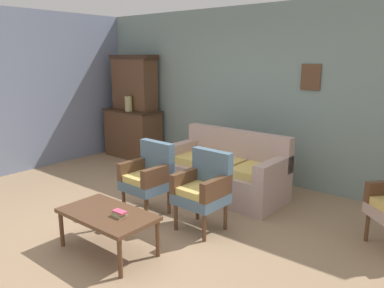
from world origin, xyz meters
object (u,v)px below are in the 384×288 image
Objects in this scene: side_cabinet at (133,133)px; floral_couch at (226,173)px; vase_on_cabinet at (129,104)px; book_stack_on_table at (119,214)px; armchair_near_couch_end at (149,175)px; coffee_table at (107,217)px; armchair_row_middle at (204,187)px.

floral_couch is at bearing -13.11° from side_cabinet.
vase_on_cabinet reaches higher than book_stack_on_table.
side_cabinet is 0.63m from vase_on_cabinet.
armchair_near_couch_end is (-0.39, -1.13, 0.17)m from floral_couch.
side_cabinet is at bearing 133.72° from coffee_table.
side_cabinet reaches higher than book_stack_on_table.
armchair_row_middle is 0.90× the size of coffee_table.
side_cabinet is at bearing 151.02° from armchair_row_middle.
coffee_table is (0.37, -0.94, -0.12)m from armchair_near_couch_end.
vase_on_cabinet is 0.16× the size of floral_couch.
floral_couch is 2.07m from coffee_table.
vase_on_cabinet is at bearing 143.26° from armchair_near_couch_end.
vase_on_cabinet is 0.28× the size of coffee_table.
side_cabinet is at bearing 135.68° from book_stack_on_table.
floral_couch is 1.21m from armchair_near_couch_end.
coffee_table is at bearing -175.65° from book_stack_on_table.
armchair_row_middle is at bearing -68.86° from floral_couch.
side_cabinet reaches higher than coffee_table.
side_cabinet is 3.81m from book_stack_on_table.
armchair_near_couch_end reaches higher than book_stack_on_table.
vase_on_cabinet is 2.68m from armchair_near_couch_end.
book_stack_on_table is (0.53, -0.93, -0.05)m from armchair_near_couch_end.
vase_on_cabinet is 0.31× the size of armchair_row_middle.
book_stack_on_table is (2.63, -2.49, -0.62)m from vase_on_cabinet.
coffee_table is 7.04× the size of book_stack_on_table.
floral_couch is at bearing 93.99° from book_stack_on_table.
side_cabinet is 4.12× the size of vase_on_cabinet.
vase_on_cabinet is 0.31× the size of armchair_near_couch_end.
armchair_row_middle is at bearing -27.16° from vase_on_cabinet.
vase_on_cabinet is 3.30m from armchair_row_middle.
vase_on_cabinet is (0.09, -0.17, 0.60)m from side_cabinet.
vase_on_cabinet is at bearing 136.56° from book_stack_on_table.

